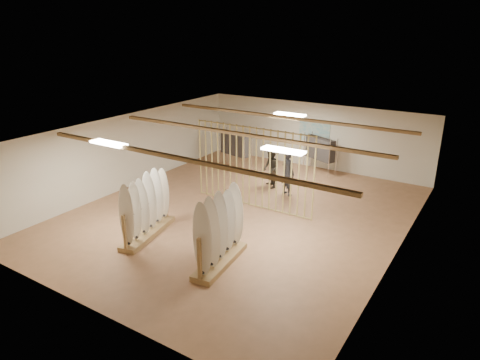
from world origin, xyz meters
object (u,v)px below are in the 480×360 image
Objects in this scene: rack_left at (147,215)px; rack_right at (220,240)px; clothing_rack_a at (235,144)px; shopper_a at (288,170)px; clothing_rack_b at (320,149)px; shopper_b at (271,166)px.

rack_right is (2.74, -0.19, 0.05)m from rack_left.
clothing_rack_a is at bearing 113.33° from rack_right.
shopper_a is at bearing 56.07° from rack_left.
rack_left is 1.50× the size of clothing_rack_b.
rack_left is at bearing -65.82° from clothing_rack_a.
clothing_rack_a reaches higher than clothing_rack_b.
clothing_rack_b is 0.94× the size of shopper_b.
rack_right is at bearing -16.20° from rack_left.
rack_right is 1.29× the size of shopper_b.
rack_right is at bearing -46.44° from clothing_rack_a.
rack_left is 6.87m from clothing_rack_a.
rack_right reaches higher than clothing_rack_b.
rack_right is 1.15× the size of shopper_a.
rack_left is 5.59m from shopper_b.
clothing_rack_a is at bearing 88.41° from rack_left.
shopper_a is at bearing 24.17° from shopper_b.
rack_left reaches higher than clothing_rack_a.
clothing_rack_a is 0.87× the size of shopper_a.
clothing_rack_a is 0.98× the size of shopper_b.
rack_left is at bearing -80.43° from clothing_rack_b.
clothing_rack_b is (3.32, 1.39, -0.04)m from clothing_rack_a.
clothing_rack_b is (-0.69, 8.32, 0.34)m from rack_right.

